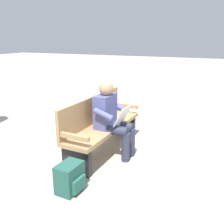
# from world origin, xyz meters

# --- Properties ---
(ground_plane) EXTENTS (40.00, 40.00, 0.00)m
(ground_plane) POSITION_xyz_m (0.00, 0.00, 0.00)
(ground_plane) COLOR #A89E8E
(bench_near) EXTENTS (1.82, 0.57, 0.90)m
(bench_near) POSITION_xyz_m (-0.00, -0.07, 0.46)
(bench_near) COLOR #9E7A51
(bench_near) RESTS_ON ground
(person_seated) EXTENTS (0.58, 0.59, 1.18)m
(person_seated) POSITION_xyz_m (0.06, 0.16, 0.63)
(person_seated) COLOR #474C84
(person_seated) RESTS_ON ground
(backpack) EXTENTS (0.35, 0.29, 0.36)m
(backpack) POSITION_xyz_m (1.18, 0.10, 0.18)
(backpack) COLOR #1E4C42
(backpack) RESTS_ON ground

